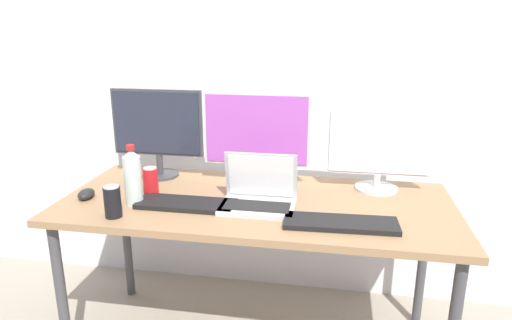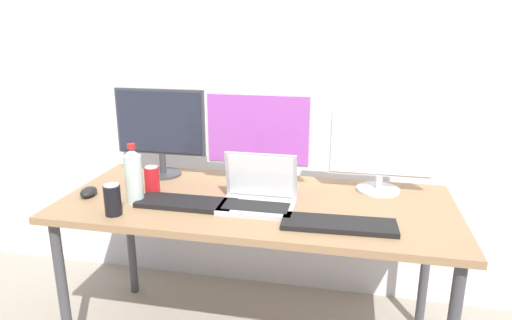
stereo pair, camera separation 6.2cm
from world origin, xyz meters
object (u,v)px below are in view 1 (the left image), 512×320
keyboard_aux (341,223)px  soda_can_by_laptop (151,181)px  work_desk (256,214)px  monitor_right (379,149)px  monitor_left (157,129)px  water_bottle (133,177)px  soda_can_near_keyboard (113,202)px  mouse_by_keyboard (86,194)px  laptop_silver (259,195)px  monitor_center (257,136)px  keyboard_main (186,204)px

keyboard_aux → soda_can_by_laptop: bearing=165.4°
work_desk → keyboard_aux: bearing=-28.8°
monitor_right → soda_can_by_laptop: (-0.98, -0.24, -0.13)m
work_desk → monitor_right: bearing=23.6°
work_desk → monitor_left: bearing=155.9°
work_desk → monitor_right: monitor_right is taller
monitor_right → water_bottle: (-1.01, -0.36, -0.08)m
water_bottle → soda_can_near_keyboard: (-0.02, -0.14, -0.06)m
mouse_by_keyboard → water_bottle: size_ratio=0.40×
mouse_by_keyboard → soda_can_by_laptop: (0.26, 0.09, 0.04)m
keyboard_aux → soda_can_by_laptop: size_ratio=3.37×
soda_can_by_laptop → soda_can_near_keyboard: bearing=-101.8°
keyboard_aux → soda_can_by_laptop: (-0.82, 0.18, 0.05)m
laptop_silver → monitor_center: bearing=102.0°
monitor_center → soda_can_by_laptop: 0.52m
keyboard_aux → soda_can_near_keyboard: bearing=-177.6°
monitor_right → work_desk: bearing=-156.4°
monitor_center → soda_can_by_laptop: bearing=-151.8°
monitor_left → keyboard_main: monitor_left is taller
keyboard_aux → monitor_center: bearing=131.5°
monitor_left → monitor_right: (1.04, -0.01, -0.05)m
keyboard_main → keyboard_aux: same height
mouse_by_keyboard → water_bottle: water_bottle is taller
monitor_right → water_bottle: monitor_right is taller
keyboard_aux → water_bottle: (-0.85, 0.07, 0.11)m
laptop_silver → keyboard_main: bearing=-170.8°
monitor_right → mouse_by_keyboard: 1.30m
laptop_silver → mouse_by_keyboard: size_ratio=2.98×
water_bottle → monitor_center: bearing=36.7°
monitor_right → keyboard_main: 0.88m
monitor_right → soda_can_near_keyboard: 1.15m
monitor_right → mouse_by_keyboard: (-1.24, -0.33, -0.17)m
mouse_by_keyboard → soda_can_near_keyboard: size_ratio=0.80×
monitor_left → monitor_center: bearing=-2.7°
work_desk → keyboard_main: size_ratio=4.07×
keyboard_main → soda_can_near_keyboard: bearing=-148.2°
soda_can_by_laptop → keyboard_aux: bearing=-12.2°
monitor_center → monitor_right: monitor_center is taller
monitor_center → keyboard_aux: bearing=-46.1°
keyboard_main → mouse_by_keyboard: 0.46m
monitor_left → soda_can_by_laptop: (0.06, -0.25, -0.18)m
monitor_center → monitor_right: bearing=1.4°
mouse_by_keyboard → keyboard_main: bearing=-10.4°
keyboard_aux → work_desk: bearing=148.8°
monitor_left → laptop_silver: bearing=-28.9°
monitor_left → monitor_center: size_ratio=0.91×
mouse_by_keyboard → water_bottle: 0.25m
water_bottle → mouse_by_keyboard: bearing=174.2°
laptop_silver → work_desk: bearing=109.5°
keyboard_aux → keyboard_main: bearing=170.4°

